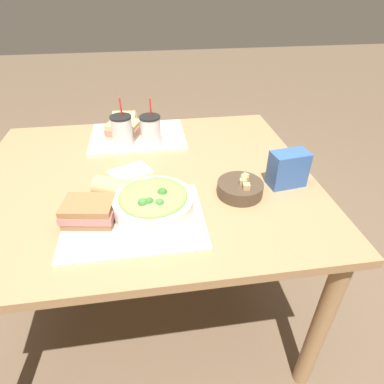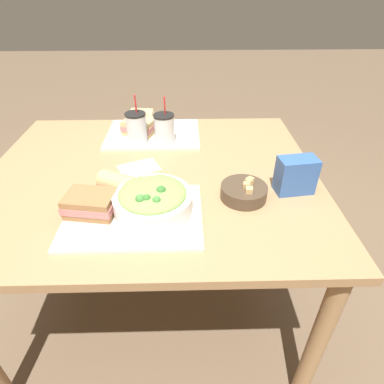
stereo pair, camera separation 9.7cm
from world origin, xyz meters
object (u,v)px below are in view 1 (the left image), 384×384
(drink_cup_dark, at_px, (122,132))
(napkin_folded, at_px, (130,171))
(chip_bag, at_px, (288,169))
(baguette_near, at_px, (115,189))
(sandwich_near, at_px, (89,211))
(drink_cup_red, at_px, (151,131))
(soup_bowl, at_px, (240,188))
(baguette_far, at_px, (125,119))
(salad_bowl, at_px, (153,202))
(sandwich_far, at_px, (124,129))

(drink_cup_dark, bearing_deg, napkin_folded, -82.82)
(chip_bag, xyz_separation_m, napkin_folded, (-0.55, 0.17, -0.06))
(chip_bag, bearing_deg, baguette_near, 173.96)
(sandwich_near, bearing_deg, drink_cup_red, 76.16)
(soup_bowl, relative_size, sandwich_near, 0.92)
(baguette_near, bearing_deg, drink_cup_red, 8.68)
(chip_bag, distance_m, napkin_folded, 0.57)
(drink_cup_dark, xyz_separation_m, chip_bag, (0.57, -0.37, -0.01))
(baguette_far, xyz_separation_m, drink_cup_dark, (-0.00, -0.21, 0.03))
(salad_bowl, height_order, soup_bowl, salad_bowl)
(sandwich_near, height_order, baguette_near, baguette_near)
(salad_bowl, height_order, drink_cup_red, drink_cup_red)
(sandwich_near, height_order, napkin_folded, sandwich_near)
(baguette_far, bearing_deg, sandwich_near, -179.93)
(drink_cup_dark, distance_m, napkin_folded, 0.22)
(baguette_near, relative_size, drink_cup_dark, 0.70)
(salad_bowl, xyz_separation_m, chip_bag, (0.47, 0.12, 0.01))
(sandwich_near, xyz_separation_m, baguette_near, (0.07, 0.10, 0.00))
(drink_cup_dark, bearing_deg, soup_bowl, -45.55)
(baguette_far, relative_size, napkin_folded, 0.65)
(baguette_far, height_order, drink_cup_red, drink_cup_red)
(soup_bowl, xyz_separation_m, baguette_near, (-0.41, 0.02, 0.02))
(sandwich_near, height_order, drink_cup_dark, drink_cup_dark)
(chip_bag, bearing_deg, drink_cup_red, 133.48)
(baguette_far, bearing_deg, salad_bowl, -164.45)
(baguette_far, xyz_separation_m, napkin_folded, (0.02, -0.41, -0.05))
(drink_cup_dark, bearing_deg, salad_bowl, -77.92)
(sandwich_far, bearing_deg, sandwich_near, -77.86)
(soup_bowl, height_order, sandwich_far, sandwich_far)
(baguette_near, xyz_separation_m, chip_bag, (0.59, 0.02, 0.01))
(chip_bag, bearing_deg, baguette_far, 126.87)
(drink_cup_red, bearing_deg, baguette_far, 118.11)
(sandwich_near, height_order, chip_bag, chip_bag)
(sandwich_near, bearing_deg, baguette_far, 91.51)
(sandwich_far, relative_size, drink_cup_red, 0.83)
(napkin_folded, bearing_deg, drink_cup_red, 65.54)
(sandwich_far, distance_m, chip_bag, 0.74)
(sandwich_near, xyz_separation_m, chip_bag, (0.66, 0.12, 0.02))
(sandwich_near, relative_size, drink_cup_red, 0.82)
(soup_bowl, relative_size, drink_cup_dark, 0.74)
(sandwich_far, bearing_deg, drink_cup_red, -18.89)
(drink_cup_dark, height_order, chip_bag, drink_cup_dark)
(salad_bowl, height_order, chip_bag, chip_bag)
(sandwich_near, height_order, sandwich_far, same)
(baguette_near, distance_m, drink_cup_dark, 0.38)
(baguette_near, bearing_deg, sandwich_near, 173.01)
(sandwich_far, xyz_separation_m, drink_cup_red, (0.12, -0.10, 0.03))
(soup_bowl, xyz_separation_m, drink_cup_red, (-0.28, 0.40, 0.05))
(salad_bowl, bearing_deg, sandwich_near, 179.63)
(soup_bowl, relative_size, drink_cup_red, 0.76)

